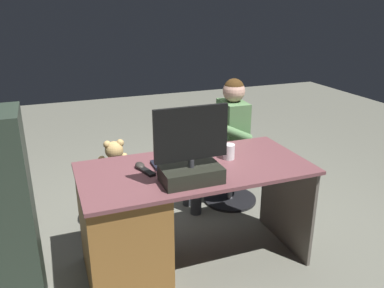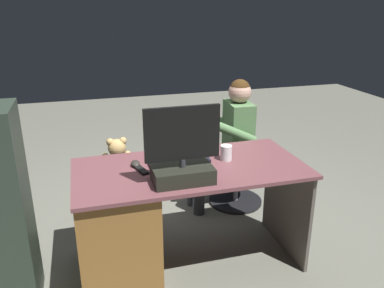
{
  "view_description": "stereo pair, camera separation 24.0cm",
  "coord_description": "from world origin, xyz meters",
  "px_view_note": "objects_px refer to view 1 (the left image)",
  "views": [
    {
      "loc": [
        0.88,
        2.58,
        1.8
      ],
      "look_at": [
        -0.12,
        -0.01,
        0.78
      ],
      "focal_mm": 36.82,
      "sensor_mm": 36.0,
      "label": 1
    },
    {
      "loc": [
        0.65,
        2.66,
        1.8
      ],
      "look_at": [
        -0.12,
        -0.01,
        0.78
      ],
      "focal_mm": 36.82,
      "sensor_mm": 36.0,
      "label": 2
    }
  ],
  "objects_px": {
    "teddy_bear": "(115,162)",
    "visitor_chair": "(231,177)",
    "computer_mouse": "(140,165)",
    "tv_remote": "(147,172)",
    "monitor": "(191,161)",
    "keyboard": "(183,161)",
    "desk": "(138,225)",
    "person": "(224,134)",
    "office_chair_teddy": "(118,200)",
    "cup": "(229,152)"
  },
  "relations": [
    {
      "from": "tv_remote",
      "to": "person",
      "type": "distance_m",
      "value": 1.16
    },
    {
      "from": "monitor",
      "to": "teddy_bear",
      "type": "xyz_separation_m",
      "value": [
        0.31,
        -0.91,
        -0.32
      ]
    },
    {
      "from": "monitor",
      "to": "teddy_bear",
      "type": "relative_size",
      "value": 1.4
    },
    {
      "from": "teddy_bear",
      "to": "person",
      "type": "xyz_separation_m",
      "value": [
        -0.99,
        -0.04,
        0.1
      ]
    },
    {
      "from": "desk",
      "to": "tv_remote",
      "type": "height_order",
      "value": "tv_remote"
    },
    {
      "from": "monitor",
      "to": "keyboard",
      "type": "distance_m",
      "value": 0.33
    },
    {
      "from": "cup",
      "to": "keyboard",
      "type": "bearing_deg",
      "value": -8.94
    },
    {
      "from": "person",
      "to": "computer_mouse",
      "type": "bearing_deg",
      "value": 35.02
    },
    {
      "from": "monitor",
      "to": "tv_remote",
      "type": "height_order",
      "value": "monitor"
    },
    {
      "from": "teddy_bear",
      "to": "office_chair_teddy",
      "type": "bearing_deg",
      "value": 90.0
    },
    {
      "from": "computer_mouse",
      "to": "tv_remote",
      "type": "bearing_deg",
      "value": 104.15
    },
    {
      "from": "monitor",
      "to": "cup",
      "type": "bearing_deg",
      "value": -146.43
    },
    {
      "from": "monitor",
      "to": "keyboard",
      "type": "relative_size",
      "value": 1.12
    },
    {
      "from": "computer_mouse",
      "to": "office_chair_teddy",
      "type": "height_order",
      "value": "computer_mouse"
    },
    {
      "from": "computer_mouse",
      "to": "desk",
      "type": "bearing_deg",
      "value": 62.0
    },
    {
      "from": "keyboard",
      "to": "monitor",
      "type": "bearing_deg",
      "value": 80.39
    },
    {
      "from": "monitor",
      "to": "computer_mouse",
      "type": "xyz_separation_m",
      "value": [
        0.24,
        -0.31,
        -0.12
      ]
    },
    {
      "from": "desk",
      "to": "tv_remote",
      "type": "distance_m",
      "value": 0.37
    },
    {
      "from": "keyboard",
      "to": "office_chair_teddy",
      "type": "distance_m",
      "value": 0.88
    },
    {
      "from": "computer_mouse",
      "to": "visitor_chair",
      "type": "distance_m",
      "value": 1.31
    },
    {
      "from": "office_chair_teddy",
      "to": "visitor_chair",
      "type": "relative_size",
      "value": 1.11
    },
    {
      "from": "keyboard",
      "to": "teddy_bear",
      "type": "height_order",
      "value": "keyboard"
    },
    {
      "from": "office_chair_teddy",
      "to": "tv_remote",
      "type": "bearing_deg",
      "value": 97.64
    },
    {
      "from": "tv_remote",
      "to": "person",
      "type": "bearing_deg",
      "value": -156.88
    },
    {
      "from": "office_chair_teddy",
      "to": "person",
      "type": "distance_m",
      "value": 1.08
    },
    {
      "from": "monitor",
      "to": "person",
      "type": "height_order",
      "value": "monitor"
    },
    {
      "from": "visitor_chair",
      "to": "person",
      "type": "height_order",
      "value": "person"
    },
    {
      "from": "cup",
      "to": "visitor_chair",
      "type": "height_order",
      "value": "cup"
    },
    {
      "from": "office_chair_teddy",
      "to": "teddy_bear",
      "type": "relative_size",
      "value": 1.63
    },
    {
      "from": "computer_mouse",
      "to": "keyboard",
      "type": "bearing_deg",
      "value": 177.47
    },
    {
      "from": "visitor_chair",
      "to": "person",
      "type": "relative_size",
      "value": 0.42
    },
    {
      "from": "desk",
      "to": "keyboard",
      "type": "xyz_separation_m",
      "value": [
        -0.35,
        -0.1,
        0.36
      ]
    },
    {
      "from": "tv_remote",
      "to": "teddy_bear",
      "type": "bearing_deg",
      "value": -98.78
    },
    {
      "from": "keyboard",
      "to": "person",
      "type": "height_order",
      "value": "person"
    },
    {
      "from": "computer_mouse",
      "to": "visitor_chair",
      "type": "relative_size",
      "value": 0.19
    },
    {
      "from": "office_chair_teddy",
      "to": "teddy_bear",
      "type": "xyz_separation_m",
      "value": [
        -0.0,
        -0.01,
        0.34
      ]
    },
    {
      "from": "visitor_chair",
      "to": "desk",
      "type": "bearing_deg",
      "value": 35.59
    },
    {
      "from": "monitor",
      "to": "keyboard",
      "type": "bearing_deg",
      "value": -99.61
    },
    {
      "from": "desk",
      "to": "computer_mouse",
      "type": "relative_size",
      "value": 15.95
    },
    {
      "from": "tv_remote",
      "to": "visitor_chair",
      "type": "distance_m",
      "value": 1.33
    },
    {
      "from": "desk",
      "to": "monitor",
      "type": "height_order",
      "value": "monitor"
    },
    {
      "from": "computer_mouse",
      "to": "teddy_bear",
      "type": "xyz_separation_m",
      "value": [
        0.07,
        -0.6,
        -0.2
      ]
    },
    {
      "from": "teddy_bear",
      "to": "visitor_chair",
      "type": "relative_size",
      "value": 0.68
    },
    {
      "from": "office_chair_teddy",
      "to": "person",
      "type": "height_order",
      "value": "person"
    },
    {
      "from": "keyboard",
      "to": "cup",
      "type": "distance_m",
      "value": 0.33
    },
    {
      "from": "cup",
      "to": "person",
      "type": "xyz_separation_m",
      "value": [
        -0.3,
        -0.71,
        -0.13
      ]
    },
    {
      "from": "teddy_bear",
      "to": "visitor_chair",
      "type": "height_order",
      "value": "teddy_bear"
    },
    {
      "from": "desk",
      "to": "computer_mouse",
      "type": "bearing_deg",
      "value": -118.0
    },
    {
      "from": "keyboard",
      "to": "computer_mouse",
      "type": "bearing_deg",
      "value": -2.53
    },
    {
      "from": "desk",
      "to": "person",
      "type": "height_order",
      "value": "person"
    }
  ]
}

